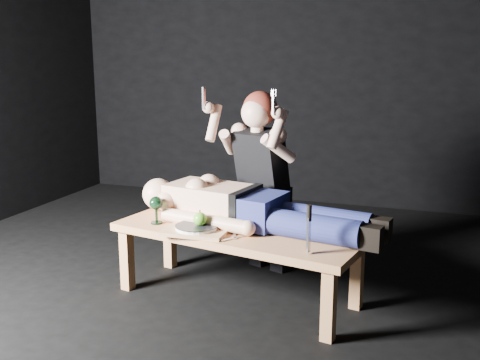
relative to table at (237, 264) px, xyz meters
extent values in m
plane|color=black|center=(-0.14, 0.03, -0.23)|extent=(5.00, 5.00, 0.00)
plane|color=black|center=(-0.14, 2.53, 1.27)|extent=(5.00, 0.00, 5.00)
cube|color=#C07B4C|center=(0.00, 0.00, 0.00)|extent=(1.61, 0.84, 0.45)
cube|color=tan|center=(-0.21, -0.14, 0.24)|extent=(0.39, 0.29, 0.02)
cylinder|color=white|center=(-0.21, -0.14, 0.26)|extent=(0.26, 0.26, 0.02)
sphere|color=green|center=(-0.19, -0.13, 0.31)|extent=(0.08, 0.08, 0.08)
cube|color=#B2B2B7|center=(-0.42, -0.08, 0.23)|extent=(0.03, 0.16, 0.01)
cube|color=#B2B2B7|center=(0.04, -0.18, 0.23)|extent=(0.11, 0.14, 0.01)
cube|color=#B2B2B7|center=(0.02, -0.11, 0.23)|extent=(0.08, 0.15, 0.01)
camera|label=1|loc=(1.12, -3.13, 1.27)|focal=42.48mm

